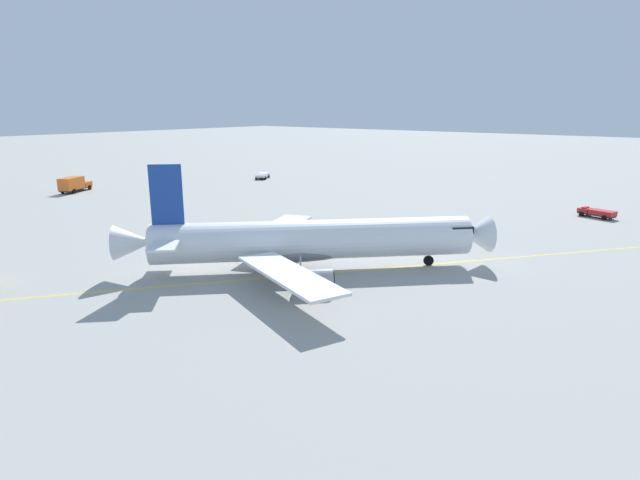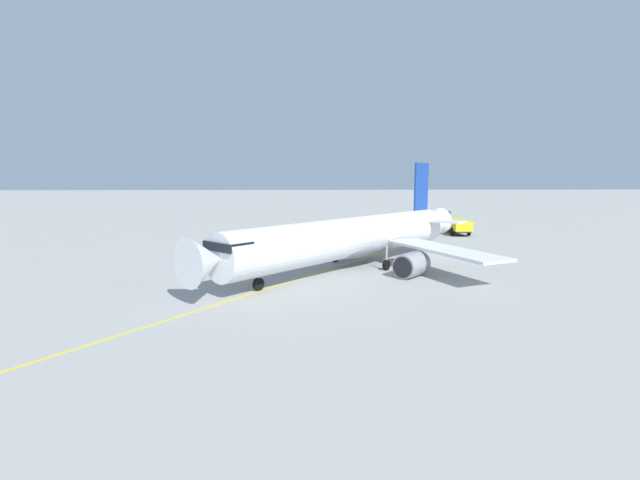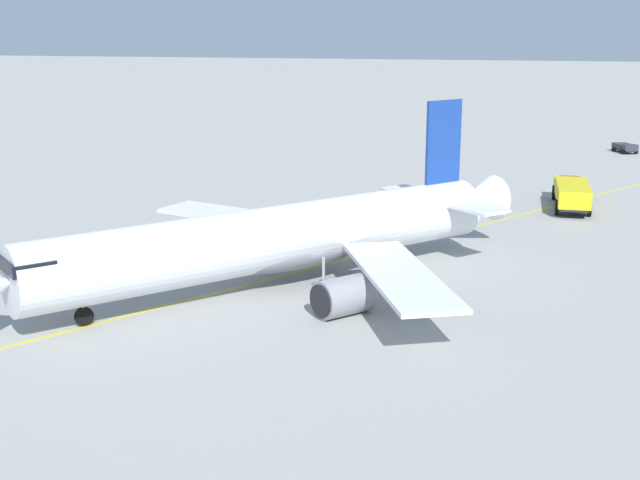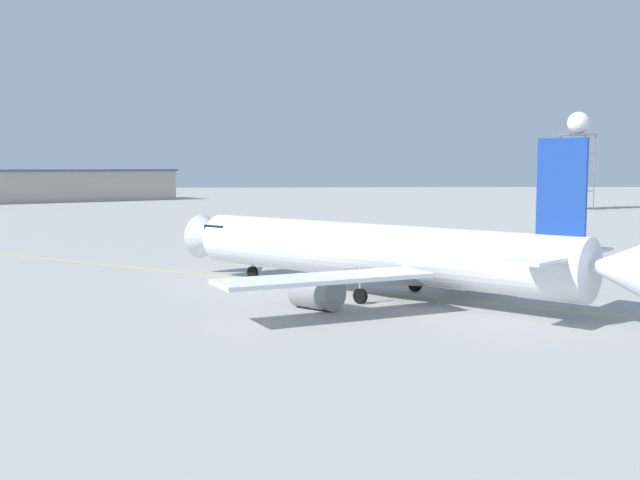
{
  "view_description": "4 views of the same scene",
  "coord_description": "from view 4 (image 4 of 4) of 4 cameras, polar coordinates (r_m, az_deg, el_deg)",
  "views": [
    {
      "loc": [
        36.12,
        -39.96,
        17.0
      ],
      "look_at": [
        3.46,
        0.9,
        3.54
      ],
      "focal_mm": 29.23,
      "sensor_mm": 36.0,
      "label": 1
    },
    {
      "loc": [
        7.51,
        47.66,
        9.62
      ],
      "look_at": [
        5.69,
        4.91,
        3.58
      ],
      "focal_mm": 24.95,
      "sensor_mm": 36.0,
      "label": 2
    },
    {
      "loc": [
        -11.34,
        54.05,
        17.43
      ],
      "look_at": [
        -1.65,
        5.0,
        4.39
      ],
      "focal_mm": 48.64,
      "sensor_mm": 36.0,
      "label": 3
    },
    {
      "loc": [
        -54.85,
        8.68,
        9.71
      ],
      "look_at": [
        3.6,
        4.98,
        4.08
      ],
      "focal_mm": 43.14,
      "sensor_mm": 36.0,
      "label": 4
    }
  ],
  "objects": [
    {
      "name": "terminal_shed",
      "position": [
        224.35,
        -19.31,
        3.84
      ],
      "size": [
        51.41,
        66.87,
        8.88
      ],
      "rotation": [
        0.0,
        0.0,
        8.42
      ],
      "color": "#B2A893",
      "rests_on": "ground_plane"
    },
    {
      "name": "airliner_main",
      "position": [
        57.73,
        4.18,
        -1.07
      ],
      "size": [
        30.43,
        31.1,
        11.46
      ],
      "rotation": [
        0.0,
        0.0,
        0.8
      ],
      "color": "white",
      "rests_on": "ground_plane"
    },
    {
      "name": "taxiway_centreline",
      "position": [
        60.76,
        2.71,
        -3.71
      ],
      "size": [
        81.4,
        110.16,
        0.01
      ],
      "rotation": [
        0.0,
        0.0,
        0.93
      ],
      "color": "yellow",
      "rests_on": "ground_plane"
    },
    {
      "name": "radar_tower",
      "position": [
        183.97,
        18.61,
        7.71
      ],
      "size": [
        6.48,
        6.48,
        21.93
      ],
      "color": "slate",
      "rests_on": "ground_plane"
    },
    {
      "name": "ground_plane",
      "position": [
        56.37,
        5.31,
        -4.45
      ],
      "size": [
        600.0,
        600.0,
        0.0
      ],
      "primitive_type": "plane",
      "color": "#9E9E99"
    }
  ]
}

